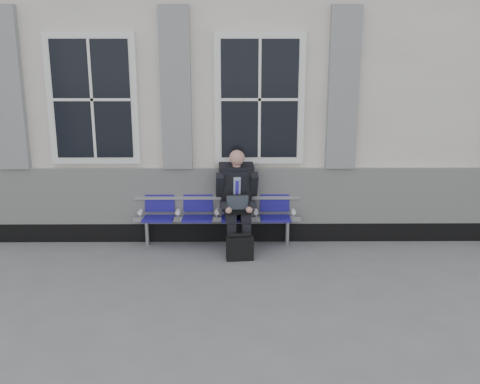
{
  "coord_description": "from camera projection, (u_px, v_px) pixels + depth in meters",
  "views": [
    {
      "loc": [
        -0.01,
        -6.65,
        2.89
      ],
      "look_at": [
        0.05,
        0.9,
        0.95
      ],
      "focal_mm": 40.0,
      "sensor_mm": 36.0,
      "label": 1
    }
  ],
  "objects": [
    {
      "name": "ground",
      "position": [
        237.0,
        277.0,
        7.16
      ],
      "size": [
        70.0,
        70.0,
        0.0
      ],
      "primitive_type": "plane",
      "color": "slate",
      "rests_on": "ground"
    },
    {
      "name": "briefcase",
      "position": [
        240.0,
        248.0,
        7.75
      ],
      "size": [
        0.4,
        0.2,
        0.4
      ],
      "color": "black",
      "rests_on": "ground"
    },
    {
      "name": "bench",
      "position": [
        217.0,
        210.0,
        8.3
      ],
      "size": [
        2.6,
        0.47,
        0.91
      ],
      "color": "#9EA0A3",
      "rests_on": "ground"
    },
    {
      "name": "businessman",
      "position": [
        237.0,
        196.0,
        8.1
      ],
      "size": [
        0.65,
        0.88,
        1.53
      ],
      "color": "black",
      "rests_on": "ground"
    },
    {
      "name": "station_building",
      "position": [
        235.0,
        92.0,
        9.97
      ],
      "size": [
        14.4,
        4.4,
        4.49
      ],
      "color": "silver",
      "rests_on": "ground"
    }
  ]
}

